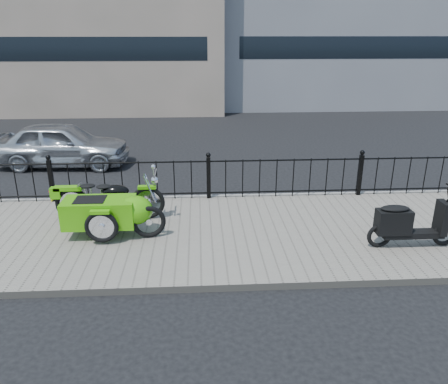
{
  "coord_description": "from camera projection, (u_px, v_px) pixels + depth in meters",
  "views": [
    {
      "loc": [
        -0.2,
        -8.09,
        3.73
      ],
      "look_at": [
        0.27,
        -0.1,
        0.77
      ],
      "focal_mm": 35.0,
      "sensor_mm": 36.0,
      "label": 1
    }
  ],
  "objects": [
    {
      "name": "scooter",
      "position": [
        408.0,
        224.0,
        7.65
      ],
      "size": [
        1.63,
        0.48,
        1.1
      ],
      "color": "black",
      "rests_on": "sidewalk"
    },
    {
      "name": "iron_fence",
      "position": [
        209.0,
        178.0,
        9.89
      ],
      "size": [
        14.11,
        0.11,
        1.08
      ],
      "color": "black",
      "rests_on": "sidewalk"
    },
    {
      "name": "ground",
      "position": [
        211.0,
        226.0,
        8.88
      ],
      "size": [
        120.0,
        120.0,
        0.0
      ],
      "primitive_type": "plane",
      "color": "black",
      "rests_on": "ground"
    },
    {
      "name": "sidewalk",
      "position": [
        211.0,
        234.0,
        8.39
      ],
      "size": [
        30.0,
        3.8,
        0.12
      ],
      "primitive_type": "cube",
      "color": "gray",
      "rests_on": "ground"
    },
    {
      "name": "spare_tire",
      "position": [
        149.0,
        222.0,
        8.02
      ],
      "size": [
        0.63,
        0.2,
        0.62
      ],
      "primitive_type": "torus",
      "rotation": [
        1.57,
        0.0,
        0.18
      ],
      "color": "black",
      "rests_on": "sidewalk"
    },
    {
      "name": "sedan_car",
      "position": [
        62.0,
        144.0,
        12.64
      ],
      "size": [
        3.85,
        1.71,
        1.29
      ],
      "primitive_type": "imported",
      "rotation": [
        0.0,
        0.0,
        1.52
      ],
      "color": "#BBBEC2",
      "rests_on": "ground"
    },
    {
      "name": "motorcycle_sidecar",
      "position": [
        111.0,
        209.0,
        8.19
      ],
      "size": [
        2.28,
        1.48,
        0.98
      ],
      "color": "black",
      "rests_on": "sidewalk"
    },
    {
      "name": "curb",
      "position": [
        209.0,
        198.0,
        10.21
      ],
      "size": [
        30.0,
        0.1,
        0.12
      ],
      "primitive_type": "cube",
      "color": "gray",
      "rests_on": "ground"
    }
  ]
}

